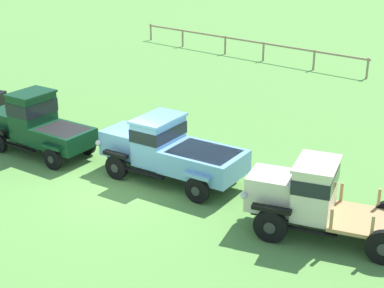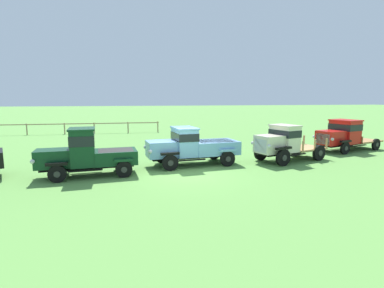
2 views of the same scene
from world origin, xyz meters
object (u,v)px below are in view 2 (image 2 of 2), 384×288
vintage_truck_back_of_row (343,135)px  vintage_truck_midrow_center (192,146)px  vintage_truck_second_in_line (87,153)px  vintage_truck_far_side (283,142)px

vintage_truck_back_of_row → vintage_truck_midrow_center: bearing=-168.6°
vintage_truck_second_in_line → vintage_truck_midrow_center: vintage_truck_second_in_line is taller
vintage_truck_back_of_row → vintage_truck_second_in_line: bearing=-167.6°
vintage_truck_far_side → vintage_truck_back_of_row: bearing=22.7°
vintage_truck_far_side → vintage_truck_second_in_line: bearing=-173.6°
vintage_truck_second_in_line → vintage_truck_midrow_center: bearing=14.4°
vintage_truck_midrow_center → vintage_truck_far_side: (5.24, -0.16, 0.06)m
vintage_truck_midrow_center → vintage_truck_far_side: vintage_truck_far_side is taller
vintage_truck_far_side → vintage_truck_back_of_row: size_ratio=0.88×
vintage_truck_second_in_line → vintage_truck_far_side: 10.53m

